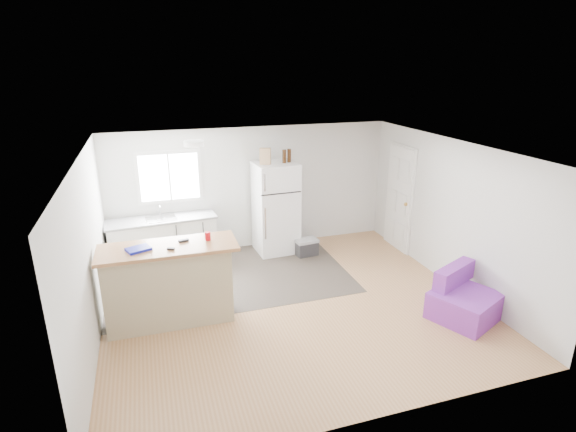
# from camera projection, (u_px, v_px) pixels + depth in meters

# --- Properties ---
(room) EXTENTS (5.51, 5.01, 2.41)m
(room) POSITION_uv_depth(u_px,v_px,m) (292.00, 232.00, 6.54)
(room) COLOR #A46F45
(room) RESTS_ON ground
(vinyl_zone) EXTENTS (4.05, 2.50, 0.00)m
(vinyl_zone) POSITION_uv_depth(u_px,v_px,m) (230.00, 276.00, 7.85)
(vinyl_zone) COLOR #2F2923
(vinyl_zone) RESTS_ON floor
(window) EXTENTS (1.18, 0.06, 0.98)m
(window) POSITION_uv_depth(u_px,v_px,m) (169.00, 177.00, 8.22)
(window) COLOR white
(window) RESTS_ON back_wall
(interior_door) EXTENTS (0.11, 0.92, 2.10)m
(interior_door) POSITION_uv_depth(u_px,v_px,m) (399.00, 199.00, 8.78)
(interior_door) COLOR white
(interior_door) RESTS_ON right_wall
(ceiling_fixture) EXTENTS (0.30, 0.30, 0.07)m
(ceiling_fixture) POSITION_uv_depth(u_px,v_px,m) (194.00, 143.00, 6.90)
(ceiling_fixture) COLOR white
(ceiling_fixture) RESTS_ON ceiling
(kitchen_cabinets) EXTENTS (1.99, 0.77, 1.14)m
(kitchen_cabinets) POSITION_uv_depth(u_px,v_px,m) (163.00, 240.00, 8.26)
(kitchen_cabinets) COLOR white
(kitchen_cabinets) RESTS_ON floor
(peninsula) EXTENTS (1.89, 0.74, 1.16)m
(peninsula) POSITION_uv_depth(u_px,v_px,m) (169.00, 284.00, 6.33)
(peninsula) COLOR #C0B18B
(peninsula) RESTS_ON floor
(refrigerator) EXTENTS (0.82, 0.78, 1.76)m
(refrigerator) POSITION_uv_depth(u_px,v_px,m) (276.00, 208.00, 8.66)
(refrigerator) COLOR white
(refrigerator) RESTS_ON floor
(cooler) EXTENTS (0.46, 0.34, 0.33)m
(cooler) POSITION_uv_depth(u_px,v_px,m) (306.00, 247.00, 8.67)
(cooler) COLOR #2A2A2C
(cooler) RESTS_ON floor
(purple_seat) EXTENTS (1.11, 1.11, 0.71)m
(purple_seat) POSITION_uv_depth(u_px,v_px,m) (463.00, 301.00, 6.53)
(purple_seat) COLOR purple
(purple_seat) RESTS_ON floor
(cleaner_jug) EXTENTS (0.14, 0.11, 0.29)m
(cleaner_jug) POSITION_uv_depth(u_px,v_px,m) (181.00, 313.00, 6.47)
(cleaner_jug) COLOR white
(cleaner_jug) RESTS_ON floor
(mop) EXTENTS (0.21, 0.32, 1.14)m
(mop) POSITION_uv_depth(u_px,v_px,m) (160.00, 315.00, 6.21)
(mop) COLOR green
(mop) RESTS_ON floor
(red_cup) EXTENTS (0.10, 0.10, 0.12)m
(red_cup) POSITION_uv_depth(u_px,v_px,m) (208.00, 236.00, 6.34)
(red_cup) COLOR red
(red_cup) RESTS_ON peninsula
(blue_tray) EXTENTS (0.36, 0.32, 0.04)m
(blue_tray) POSITION_uv_depth(u_px,v_px,m) (138.00, 249.00, 6.01)
(blue_tray) COLOR #1219AC
(blue_tray) RESTS_ON peninsula
(tool_a) EXTENTS (0.15, 0.08, 0.03)m
(tool_a) POSITION_uv_depth(u_px,v_px,m) (184.00, 241.00, 6.30)
(tool_a) COLOR black
(tool_a) RESTS_ON peninsula
(tool_b) EXTENTS (0.11, 0.08, 0.03)m
(tool_b) POSITION_uv_depth(u_px,v_px,m) (171.00, 249.00, 6.03)
(tool_b) COLOR black
(tool_b) RESTS_ON peninsula
(cardboard_box) EXTENTS (0.22, 0.17, 0.30)m
(cardboard_box) POSITION_uv_depth(u_px,v_px,m) (265.00, 156.00, 8.21)
(cardboard_box) COLOR tan
(cardboard_box) RESTS_ON refrigerator
(bottle_left) EXTENTS (0.09, 0.09, 0.25)m
(bottle_left) POSITION_uv_depth(u_px,v_px,m) (284.00, 156.00, 8.33)
(bottle_left) COLOR #371C0A
(bottle_left) RESTS_ON refrigerator
(bottle_right) EXTENTS (0.09, 0.09, 0.25)m
(bottle_right) POSITION_uv_depth(u_px,v_px,m) (289.00, 156.00, 8.39)
(bottle_right) COLOR #371C0A
(bottle_right) RESTS_ON refrigerator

